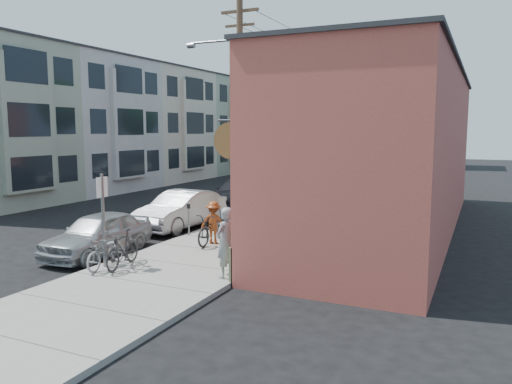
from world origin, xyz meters
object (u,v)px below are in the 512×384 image
at_px(tree_bare, 266,152).
at_px(car_1, 181,210).
at_px(parked_bike_b, 107,252).
at_px(parked_bike_a, 123,249).
at_px(car_4, 312,177).
at_px(patron_grey, 225,242).
at_px(utility_pole_near, 239,103).
at_px(sign_post, 103,211).
at_px(car_2, 241,194).
at_px(patio_chair_b, 268,239).
at_px(tree_leafy_far, 361,113).
at_px(car_0, 98,234).
at_px(parking_meter_far, 287,186).
at_px(patron_green, 271,216).
at_px(car_3, 288,184).
at_px(tree_leafy_mid, 326,98).
at_px(patio_chair_a, 267,238).
at_px(parking_meter_near, 189,214).
at_px(bus, 301,159).
at_px(cyclist, 214,222).

relative_size(tree_bare, car_1, 1.23).
distance_m(parked_bike_b, car_1, 6.77).
height_order(parked_bike_a, car_4, car_4).
bearing_deg(patron_grey, utility_pole_near, -147.72).
distance_m(sign_post, car_2, 12.43).
bearing_deg(car_1, car_2, 92.67).
relative_size(sign_post, patio_chair_b, 3.18).
relative_size(tree_leafy_far, car_1, 1.58).
bearing_deg(car_0, parking_meter_far, 82.95).
bearing_deg(patron_green, car_1, -116.79).
relative_size(utility_pole_near, car_3, 2.16).
xyz_separation_m(tree_bare, car_1, (-2.00, -4.52, -2.33)).
bearing_deg(parking_meter_far, utility_pole_near, -88.75).
relative_size(tree_leafy_mid, patio_chair_a, 9.40).
xyz_separation_m(parking_meter_near, patio_chair_a, (3.73, -0.96, -0.39)).
bearing_deg(car_3, tree_bare, -78.99).
bearing_deg(utility_pole_near, car_0, -102.05).
xyz_separation_m(sign_post, car_0, (-1.55, 1.43, -1.10)).
xyz_separation_m(parking_meter_near, car_4, (-1.45, 19.31, -0.29)).
height_order(utility_pole_near, bus, utility_pole_near).
distance_m(patio_chair_b, car_0, 5.72).
xyz_separation_m(patio_chair_b, cyclist, (-2.27, 0.38, 0.33)).
bearing_deg(tree_leafy_far, patio_chair_a, -83.34).
xyz_separation_m(patio_chair_b, bus, (-9.07, 28.65, 0.86)).
bearing_deg(car_0, tree_leafy_mid, 83.01).
xyz_separation_m(tree_leafy_mid, bus, (-5.80, 11.54, -4.78)).
bearing_deg(patron_green, car_3, -177.30).
bearing_deg(cyclist, car_0, 32.41).
bearing_deg(tree_leafy_far, parked_bike_a, -89.81).
xyz_separation_m(tree_leafy_mid, tree_leafy_far, (-0.00, 10.33, -0.67)).
xyz_separation_m(tree_leafy_mid, cyclist, (1.00, -16.74, -5.31)).
height_order(patio_chair_a, cyclist, cyclist).
distance_m(parking_meter_near, utility_pole_near, 6.01).
bearing_deg(parked_bike_a, bus, 89.96).
distance_m(utility_pole_near, tree_leafy_mid, 11.92).
relative_size(patron_green, car_1, 0.35).
distance_m(car_3, bus, 13.65).
height_order(sign_post, tree_bare, tree_bare).
xyz_separation_m(car_1, bus, (-3.80, 25.79, 0.65)).
relative_size(patron_green, car_2, 0.30).
bearing_deg(patio_chair_a, sign_post, -141.62).
relative_size(parking_meter_near, tree_leafy_mid, 0.15).
xyz_separation_m(patron_grey, patron_green, (-0.79, 5.06, -0.14)).
relative_size(tree_leafy_mid, parked_bike_a, 4.45).
bearing_deg(patio_chair_a, patio_chair_b, -74.08).
bearing_deg(bus, parked_bike_a, -77.36).
distance_m(parked_bike_a, car_1, 6.70).
bearing_deg(tree_bare, cyclist, -81.87).
bearing_deg(car_0, parking_meter_near, 65.70).
distance_m(parking_meter_far, tree_bare, 4.83).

